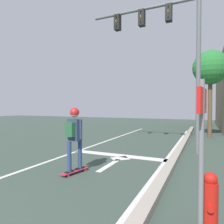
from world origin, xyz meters
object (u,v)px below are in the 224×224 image
(skateboard, at_px, (75,171))
(fire_hydrant, at_px, (210,203))
(street_sign_post, at_px, (201,139))
(skater, at_px, (74,131))
(traffic_signal_mast, at_px, (165,39))
(roadside_tree, at_px, (210,68))

(skateboard, bearing_deg, fire_hydrant, -22.46)
(street_sign_post, bearing_deg, skater, 150.36)
(skateboard, xyz_separation_m, fire_hydrant, (3.12, -1.29, 0.35))
(street_sign_post, bearing_deg, traffic_signal_mast, 104.23)
(skateboard, bearing_deg, street_sign_post, -29.91)
(skater, relative_size, roadside_tree, 0.34)
(skater, height_order, fire_hydrant, skater)
(skateboard, xyz_separation_m, traffic_signal_mast, (1.62, 3.73, 4.28))
(roadside_tree, bearing_deg, skateboard, -112.71)
(traffic_signal_mast, distance_m, roadside_tree, 4.54)
(traffic_signal_mast, xyz_separation_m, street_sign_post, (1.38, -5.46, -3.00))
(traffic_signal_mast, relative_size, street_sign_post, 2.89)
(skater, distance_m, fire_hydrant, 3.44)
(skater, bearing_deg, skateboard, 77.16)
(skater, bearing_deg, roadside_tree, 67.31)
(skateboard, xyz_separation_m, skater, (-0.00, -0.02, 1.04))
(skateboard, bearing_deg, traffic_signal_mast, 66.55)
(skater, xyz_separation_m, fire_hydrant, (3.12, -1.27, -0.68))
(traffic_signal_mast, bearing_deg, street_sign_post, -75.77)
(skateboard, distance_m, traffic_signal_mast, 5.91)
(fire_hydrant, bearing_deg, street_sign_post, -104.43)
(roadside_tree, bearing_deg, skater, -112.69)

